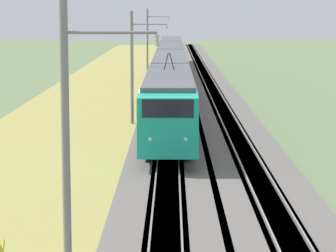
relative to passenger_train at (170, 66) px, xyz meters
The scene contains 9 objects.
ballast_main 16.53m from the passenger_train, behind, with size 240.00×4.40×0.30m.
ballast_adjacent 17.03m from the passenger_train, 165.91° to the right, with size 240.00×4.40×0.30m.
track_main 16.53m from the passenger_train, behind, with size 240.00×1.57×0.45m.
track_adjacent 17.03m from the passenger_train, 165.91° to the right, with size 240.00×1.57×0.45m.
grass_verge 17.68m from the passenger_train, 159.14° to the left, with size 240.00×11.98×0.12m.
passenger_train is the anchor object (origin of this frame).
catenary_mast_near 58.90m from the passenger_train, behind, with size 0.22×2.56×8.21m.
catenary_mast_mid 24.81m from the passenger_train, behind, with size 0.22×2.56×7.86m.
catenary_mast_far 10.03m from the passenger_train, 14.75° to the left, with size 0.22×2.56×8.12m.
Camera 1 is at (-12.89, -0.21, 7.85)m, focal length 85.00 mm.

